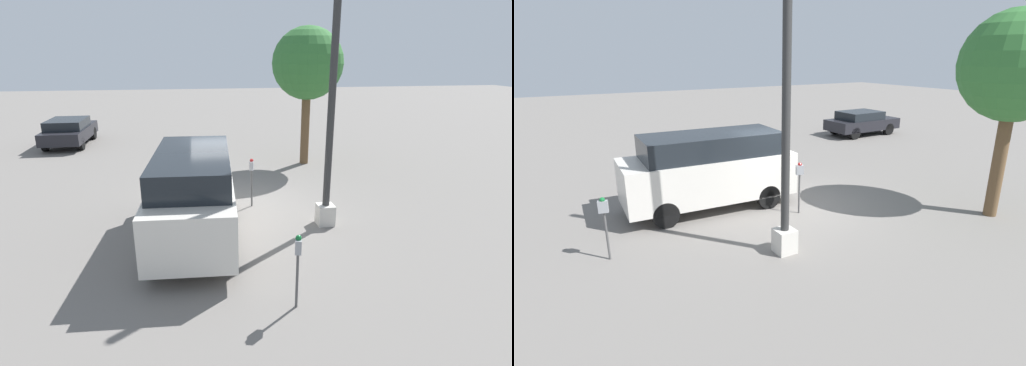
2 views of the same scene
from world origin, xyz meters
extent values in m
plane|color=slate|center=(0.00, 0.00, 0.00)|extent=(80.00, 80.00, 0.00)
cylinder|color=#4C4C4C|center=(0.00, 0.46, 0.56)|extent=(0.05, 0.05, 1.13)
cube|color=gray|center=(0.00, 0.46, 1.26)|extent=(0.22, 0.16, 0.26)
sphere|color=maroon|center=(0.00, 0.46, 1.41)|extent=(0.11, 0.11, 0.11)
cylinder|color=#4C4C4C|center=(5.05, 0.57, 0.55)|extent=(0.05, 0.05, 1.09)
cube|color=gray|center=(5.05, 0.57, 1.22)|extent=(0.22, 0.16, 0.26)
sphere|color=#14662D|center=(5.05, 0.57, 1.38)|extent=(0.11, 0.11, 0.11)
cube|color=beige|center=(1.60, 2.22, 0.28)|extent=(0.44, 0.44, 0.55)
cylinder|color=#2D2D2D|center=(1.60, 2.22, 3.69)|extent=(0.18, 0.18, 6.28)
cube|color=beige|center=(1.97, -1.22, 0.95)|extent=(4.85, 2.11, 1.20)
cube|color=black|center=(1.85, -1.21, 1.86)|extent=(3.89, 1.91, 0.62)
cube|color=orange|center=(4.33, -0.73, 0.50)|extent=(0.09, 0.12, 0.20)
cylinder|color=black|center=(3.49, -0.47, 0.35)|extent=(0.70, 0.26, 0.69)
cylinder|color=black|center=(3.40, -2.12, 0.35)|extent=(0.70, 0.26, 0.69)
cylinder|color=black|center=(0.54, -0.32, 0.35)|extent=(0.70, 0.26, 0.69)
cylinder|color=black|center=(0.45, -1.97, 0.35)|extent=(0.70, 0.26, 0.69)
cube|color=black|center=(-9.53, -7.26, 0.60)|extent=(4.01, 1.84, 0.56)
cube|color=black|center=(-9.33, -7.26, 1.09)|extent=(2.21, 1.68, 0.42)
cube|color=orange|center=(-11.48, -7.86, 0.47)|extent=(0.08, 0.12, 0.20)
cylinder|color=black|center=(-10.77, -8.06, 0.32)|extent=(0.63, 0.22, 0.63)
cylinder|color=black|center=(-10.78, -6.48, 0.32)|extent=(0.63, 0.22, 0.63)
cylinder|color=black|center=(-8.29, -8.05, 0.32)|extent=(0.63, 0.22, 0.63)
cylinder|color=black|center=(-8.30, -6.46, 0.32)|extent=(0.63, 0.22, 0.63)
cylinder|color=brown|center=(-4.49, 3.28, 1.50)|extent=(0.34, 0.34, 3.01)
sphere|color=#337033|center=(-4.49, 3.28, 3.98)|extent=(2.77, 2.77, 2.77)
camera|label=1|loc=(11.05, -1.07, 4.41)|focal=28.00mm
camera|label=2|loc=(6.00, 9.02, 4.25)|focal=28.00mm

